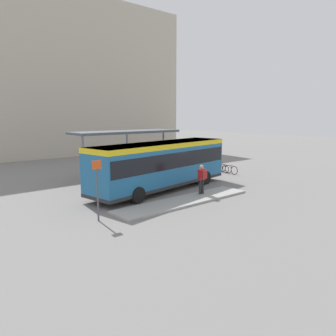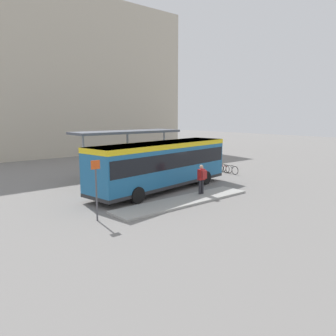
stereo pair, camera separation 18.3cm
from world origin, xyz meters
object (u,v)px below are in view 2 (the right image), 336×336
bicycle_red (224,168)px  potted_planter_near_shelter (157,170)px  bicycle_white (231,170)px  bicycle_yellow (219,167)px  pedestrian_waiting (202,177)px  city_bus (162,162)px  platform_sign (96,188)px

bicycle_red → potted_planter_near_shelter: bearing=72.4°
bicycle_white → bicycle_yellow: size_ratio=1.02×
bicycle_white → bicycle_yellow: 1.55m
pedestrian_waiting → bicycle_yellow: pedestrian_waiting is taller
bicycle_white → bicycle_yellow: (0.27, 1.53, -0.01)m
city_bus → bicycle_white: bearing=-2.6°
bicycle_red → bicycle_yellow: (0.12, 0.76, 0.01)m
potted_planter_near_shelter → bicycle_yellow: bearing=-5.8°
bicycle_white → platform_sign: 14.75m
city_bus → bicycle_white: city_bus is taller
potted_planter_near_shelter → pedestrian_waiting: bearing=-101.6°
bicycle_red → pedestrian_waiting: bearing=116.1°
bicycle_red → bicycle_yellow: bicycle_yellow is taller
city_bus → potted_planter_near_shelter: (1.98, 3.01, -1.11)m
pedestrian_waiting → bicycle_yellow: (7.48, 5.16, -0.77)m
bicycle_white → bicycle_red: size_ratio=1.05×
bicycle_white → potted_planter_near_shelter: size_ratio=1.25×
platform_sign → potted_planter_near_shelter: bearing=35.8°
bicycle_yellow → potted_planter_near_shelter: bearing=-100.1°
bicycle_yellow → platform_sign: size_ratio=0.58×
bicycle_red → potted_planter_near_shelter: 6.33m
bicycle_red → potted_planter_near_shelter: size_ratio=1.19×
city_bus → pedestrian_waiting: (0.79, -2.79, -0.67)m
bicycle_white → potted_planter_near_shelter: 6.41m
potted_planter_near_shelter → bicycle_red: bearing=-12.9°
bicycle_red → bicycle_white: bearing=164.7°
bicycle_red → platform_sign: 15.10m
pedestrian_waiting → potted_planter_near_shelter: (1.19, 5.80, -0.43)m
pedestrian_waiting → bicycle_yellow: bearing=-49.6°
potted_planter_near_shelter → city_bus: bearing=-123.4°
pedestrian_waiting → bicycle_white: 8.11m
bicycle_yellow → potted_planter_near_shelter: 6.33m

